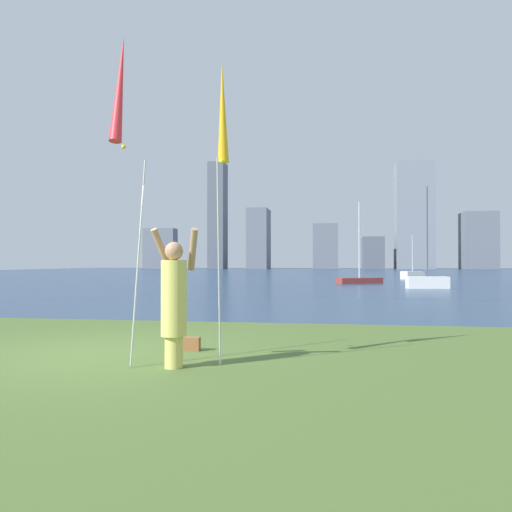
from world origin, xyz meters
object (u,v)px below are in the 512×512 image
object	(u,v)px
kite_flag_left	(121,95)
sailboat_4	(412,275)
kite_flag_right	(222,118)
bag	(192,344)
sailboat_5	(359,279)
person	(174,299)
sailboat_1	(427,282)

from	to	relation	value
kite_flag_left	sailboat_4	size ratio (longest dim) A/B	1.15
kite_flag_right	bag	size ratio (longest dim) A/B	15.71
sailboat_5	sailboat_4	bearing A→B (deg)	62.85
bag	sailboat_5	bearing A→B (deg)	81.20
person	sailboat_4	xyz separation A→B (m)	(8.94, 37.27, -0.58)
sailboat_1	sailboat_5	xyz separation A→B (m)	(-3.27, 6.16, -0.08)
person	kite_flag_left	size ratio (longest dim) A/B	0.43
kite_flag_left	sailboat_5	size ratio (longest dim) A/B	0.79
kite_flag_left	kite_flag_right	size ratio (longest dim) A/B	1.03
kite_flag_right	person	bearing A→B (deg)	-146.28
bag	sailboat_1	bearing A→B (deg)	69.93
kite_flag_left	bag	world-z (taller)	kite_flag_left
kite_flag_left	kite_flag_right	distance (m)	1.41
person	sailboat_1	size ratio (longest dim) A/B	0.34
sailboat_1	kite_flag_right	bearing A→B (deg)	-107.58
kite_flag_right	kite_flag_left	bearing A→B (deg)	-144.68
person	sailboat_4	world-z (taller)	sailboat_4
person	kite_flag_left	world-z (taller)	kite_flag_left
person	kite_flag_left	distance (m)	2.71
kite_flag_right	bag	xyz separation A→B (m)	(-0.70, 0.88, -3.32)
sailboat_4	sailboat_5	xyz separation A→B (m)	(-5.00, -9.76, -0.04)
sailboat_1	sailboat_4	distance (m)	16.02
bag	sailboat_4	bearing A→B (deg)	75.87
kite_flag_left	kite_flag_right	xyz separation A→B (m)	(1.14, 0.81, -0.11)
person	kite_flag_left	bearing A→B (deg)	-150.74
kite_flag_left	sailboat_5	world-z (taller)	sailboat_5
kite_flag_left	bag	xyz separation A→B (m)	(0.45, 1.69, -3.42)
person	bag	size ratio (longest dim) A/B	6.95
kite_flag_left	sailboat_4	bearing A→B (deg)	75.84
bag	sailboat_5	size ratio (longest dim) A/B	0.05
kite_flag_right	sailboat_1	bearing A→B (deg)	72.42
sailboat_1	kite_flag_left	bearing A→B (deg)	-109.67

